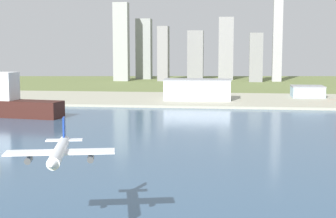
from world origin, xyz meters
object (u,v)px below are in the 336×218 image
object	(u,v)px
airplane_landing	(59,152)
cargo_ship	(9,101)
warehouse_annex	(308,91)
warehouse_main	(198,89)

from	to	relation	value
airplane_landing	cargo_ship	bearing A→B (deg)	117.06
cargo_ship	warehouse_annex	distance (m)	319.13
airplane_landing	warehouse_annex	distance (m)	457.90
airplane_landing	warehouse_main	xyz separation A→B (m)	(14.15, 392.76, -14.63)
cargo_ship	warehouse_annex	world-z (taller)	cargo_ship
warehouse_annex	warehouse_main	bearing A→B (deg)	-159.11
warehouse_main	warehouse_annex	bearing A→B (deg)	20.89
warehouse_main	warehouse_annex	distance (m)	126.69
cargo_ship	airplane_landing	bearing A→B (deg)	-62.94
cargo_ship	warehouse_main	distance (m)	197.43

